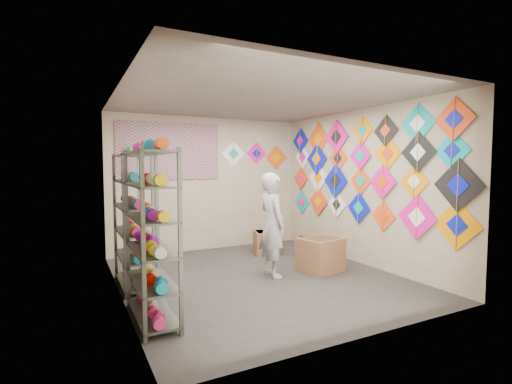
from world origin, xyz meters
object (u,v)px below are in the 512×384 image
shopkeeper (272,225)px  carton_b (312,248)px  carton_c (266,242)px  carton_a (320,255)px  shelf_rack_back (133,220)px  shelf_rack_front (151,236)px

shopkeeper → carton_b: bearing=-62.0°
carton_b → carton_c: bearing=133.8°
shopkeeper → carton_a: bearing=-97.4°
shelf_rack_back → carton_b: bearing=2.5°
shelf_rack_back → carton_c: size_ratio=3.78×
shelf_rack_back → carton_a: size_ratio=2.92×
shelf_rack_back → carton_c: (2.64, 0.89, -0.73)m
shelf_rack_back → carton_c: bearing=18.6°
carton_c → shelf_rack_back: bearing=-143.9°
shopkeeper → carton_b: shopkeeper is taller
shopkeeper → shelf_rack_back: bearing=78.4°
shelf_rack_front → carton_b: (3.18, 1.44, -0.75)m
shelf_rack_front → carton_c: (2.64, 2.19, -0.73)m
shelf_rack_back → carton_b: shelf_rack_back is taller
shelf_rack_back → carton_a: 2.98m
shelf_rack_front → carton_b: bearing=24.3°
shelf_rack_back → carton_b: size_ratio=3.81×
carton_b → carton_c: 0.92m
shelf_rack_back → carton_b: (3.18, 0.14, -0.75)m
carton_a → shelf_rack_back: bearing=156.3°
shelf_rack_back → carton_c: 2.88m
carton_a → carton_c: (-0.20, 1.47, -0.05)m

